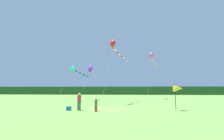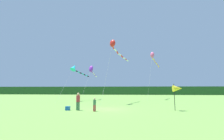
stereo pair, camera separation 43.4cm
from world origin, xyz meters
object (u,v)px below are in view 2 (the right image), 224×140
(kite_rainbow, at_px, (153,57))
(kite_purple, at_px, (91,70))
(cooler_box, at_px, (68,108))
(person_child, at_px, (95,104))
(person_adult, at_px, (78,100))
(kite_red, at_px, (115,47))
(banner_flag_pole, at_px, (177,89))
(kite_cyan, at_px, (75,68))

(kite_rainbow, bearing_deg, kite_purple, -170.46)
(cooler_box, height_order, kite_purple, kite_purple)
(person_child, distance_m, kite_purple, 17.67)
(person_adult, height_order, person_child, person_adult)
(person_adult, height_order, kite_red, kite_red)
(banner_flag_pole, distance_m, kite_purple, 19.96)
(person_child, relative_size, kite_cyan, 0.16)
(person_child, height_order, cooler_box, person_child)
(banner_flag_pole, xyz_separation_m, kite_rainbow, (0.73, 17.19, 7.10))
(kite_purple, bearing_deg, kite_cyan, -122.48)
(cooler_box, xyz_separation_m, kite_rainbow, (12.06, 17.97, 9.12))
(person_adult, relative_size, cooler_box, 4.04)
(kite_cyan, bearing_deg, person_adult, -68.84)
(person_adult, distance_m, kite_rainbow, 22.57)
(kite_purple, xyz_separation_m, kite_rainbow, (13.31, 2.24, 3.00))
(cooler_box, bearing_deg, person_adult, 6.96)
(person_child, relative_size, kite_red, 0.13)
(person_adult, bearing_deg, banner_flag_pole, 3.67)
(kite_rainbow, bearing_deg, person_child, -116.33)
(person_child, relative_size, cooler_box, 2.95)
(kite_purple, bearing_deg, person_adult, -81.67)
(banner_flag_pole, bearing_deg, person_adult, -176.33)
(person_child, bearing_deg, kite_purple, 104.39)
(kite_cyan, bearing_deg, person_child, -62.64)
(cooler_box, xyz_separation_m, kite_purple, (-1.25, 15.74, 6.11))
(kite_cyan, height_order, kite_rainbow, kite_rainbow)
(cooler_box, bearing_deg, kite_red, 60.12)
(kite_red, bearing_deg, cooler_box, -119.88)
(cooler_box, distance_m, banner_flag_pole, 11.54)
(person_adult, distance_m, kite_red, 11.31)
(kite_purple, relative_size, kite_red, 0.76)
(kite_purple, bearing_deg, kite_red, -55.40)
(kite_cyan, bearing_deg, cooler_box, -73.44)
(person_adult, xyz_separation_m, kite_rainbow, (11.03, 17.85, 8.32))
(kite_red, bearing_deg, kite_cyan, 150.66)
(kite_purple, distance_m, kite_rainbow, 13.83)
(banner_flag_pole, xyz_separation_m, kite_cyan, (-14.92, 11.28, 3.88))
(cooler_box, distance_m, kite_cyan, 13.90)
(person_adult, distance_m, cooler_box, 1.31)
(kite_rainbow, bearing_deg, banner_flag_pole, -92.43)
(cooler_box, bearing_deg, banner_flag_pole, 3.97)
(banner_flag_pole, bearing_deg, kite_purple, 130.09)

